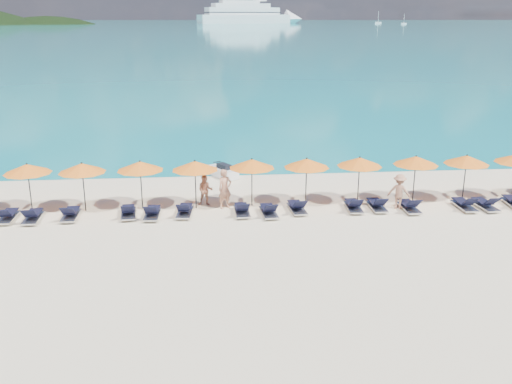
{
  "coord_description": "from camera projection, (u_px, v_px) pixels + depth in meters",
  "views": [
    {
      "loc": [
        -2.11,
        -20.41,
        8.51
      ],
      "look_at": [
        0.0,
        3.0,
        1.2
      ],
      "focal_mm": 40.0,
      "sensor_mm": 36.0,
      "label": 1
    }
  ],
  "objects": [
    {
      "name": "ground",
      "position": [
        263.0,
        244.0,
        22.12
      ],
      "size": [
        1400.0,
        1400.0,
        0.0
      ],
      "primitive_type": "plane",
      "color": "beige"
    },
    {
      "name": "sea",
      "position": [
        204.0,
        23.0,
        649.77
      ],
      "size": [
        1600.0,
        1300.0,
        0.01
      ],
      "primitive_type": "cube",
      "color": "#1FA9B2",
      "rests_on": "ground"
    },
    {
      "name": "headland_small",
      "position": [
        51.0,
        62.0,
        552.21
      ],
      "size": [
        162.0,
        126.0,
        85.5
      ],
      "color": "black",
      "rests_on": "ground"
    },
    {
      "name": "cruise_ship",
      "position": [
        254.0,
        15.0,
        588.16
      ],
      "size": [
        116.04,
        56.95,
        32.47
      ],
      "rotation": [
        0.0,
        0.0,
        0.35
      ],
      "color": "white",
      "rests_on": "ground"
    },
    {
      "name": "sailboat_near",
      "position": [
        378.0,
        22.0,
        588.09
      ],
      "size": [
        6.74,
        2.25,
        12.35
      ],
      "color": "white",
      "rests_on": "ground"
    },
    {
      "name": "sailboat_far",
      "position": [
        404.0,
        23.0,
        545.9
      ],
      "size": [
        5.19,
        1.73,
        9.52
      ],
      "color": "white",
      "rests_on": "ground"
    },
    {
      "name": "jetski",
      "position": [
        223.0,
        171.0,
        31.25
      ],
      "size": [
        1.78,
        2.19,
        0.75
      ],
      "rotation": [
        0.0,
        0.0,
        0.56
      ],
      "color": "white",
      "rests_on": "ground"
    },
    {
      "name": "beachgoer_a",
      "position": [
        225.0,
        189.0,
        26.02
      ],
      "size": [
        0.79,
        0.69,
        1.83
      ],
      "primitive_type": "imported",
      "rotation": [
        0.0,
        0.0,
        0.46
      ],
      "color": "tan",
      "rests_on": "ground"
    },
    {
      "name": "beachgoer_b",
      "position": [
        205.0,
        190.0,
        26.46
      ],
      "size": [
        0.73,
        0.45,
        1.45
      ],
      "primitive_type": "imported",
      "rotation": [
        0.0,
        0.0,
        -0.06
      ],
      "color": "tan",
      "rests_on": "ground"
    },
    {
      "name": "beachgoer_c",
      "position": [
        399.0,
        191.0,
        26.0
      ],
      "size": [
        1.16,
        0.92,
        1.63
      ],
      "primitive_type": "imported",
      "rotation": [
        0.0,
        0.0,
        2.65
      ],
      "color": "tan",
      "rests_on": "ground"
    },
    {
      "name": "umbrella_2",
      "position": [
        27.0,
        169.0,
        25.18
      ],
      "size": [
        2.1,
        2.1,
        2.28
      ],
      "color": "black",
      "rests_on": "ground"
    },
    {
      "name": "umbrella_3",
      "position": [
        82.0,
        168.0,
        25.32
      ],
      "size": [
        2.1,
        2.1,
        2.28
      ],
      "color": "black",
      "rests_on": "ground"
    },
    {
      "name": "umbrella_4",
      "position": [
        140.0,
        166.0,
        25.64
      ],
      "size": [
        2.1,
        2.1,
        2.28
      ],
      "color": "black",
      "rests_on": "ground"
    },
    {
      "name": "umbrella_5",
      "position": [
        195.0,
        166.0,
        25.71
      ],
      "size": [
        2.1,
        2.1,
        2.28
      ],
      "color": "black",
      "rests_on": "ground"
    },
    {
      "name": "umbrella_6",
      "position": [
        252.0,
        164.0,
        26.04
      ],
      "size": [
        2.1,
        2.1,
        2.28
      ],
      "color": "black",
      "rests_on": "ground"
    },
    {
      "name": "umbrella_7",
      "position": [
        307.0,
        163.0,
        26.13
      ],
      "size": [
        2.1,
        2.1,
        2.28
      ],
      "color": "black",
      "rests_on": "ground"
    },
    {
      "name": "umbrella_8",
      "position": [
        360.0,
        162.0,
        26.36
      ],
      "size": [
        2.1,
        2.1,
        2.28
      ],
      "color": "black",
      "rests_on": "ground"
    },
    {
      "name": "umbrella_9",
      "position": [
        416.0,
        161.0,
        26.58
      ],
      "size": [
        2.1,
        2.1,
        2.28
      ],
      "color": "black",
      "rests_on": "ground"
    },
    {
      "name": "umbrella_10",
      "position": [
        467.0,
        160.0,
        26.74
      ],
      "size": [
        2.1,
        2.1,
        2.28
      ],
      "color": "black",
      "rests_on": "ground"
    },
    {
      "name": "lounger_3",
      "position": [
        7.0,
        216.0,
        24.59
      ],
      "size": [
        0.65,
        1.71,
        0.66
      ],
      "rotation": [
        0.0,
        0.0,
        0.02
      ],
      "color": "silver",
      "rests_on": "ground"
    },
    {
      "name": "lounger_4",
      "position": [
        33.0,
        216.0,
        24.55
      ],
      "size": [
        0.68,
        1.72,
        0.66
      ],
      "rotation": [
        0.0,
        0.0,
        0.04
      ],
      "color": "silver",
      "rests_on": "ground"
    },
    {
      "name": "lounger_5",
      "position": [
        71.0,
        214.0,
        24.84
      ],
      "size": [
        0.65,
        1.71,
        0.66
      ],
      "rotation": [
        0.0,
        0.0,
        0.02
      ],
      "color": "silver",
      "rests_on": "ground"
    },
    {
      "name": "lounger_6",
      "position": [
        128.0,
        212.0,
        25.08
      ],
      "size": [
        0.79,
        1.75,
        0.66
      ],
      "rotation": [
        0.0,
        0.0,
        0.1
      ],
      "color": "silver",
      "rests_on": "ground"
    },
    {
      "name": "lounger_7",
      "position": [
        152.0,
        212.0,
        24.98
      ],
      "size": [
        0.69,
        1.72,
        0.66
      ],
      "rotation": [
        0.0,
        0.0,
        -0.04
      ],
      "color": "silver",
      "rests_on": "ground"
    },
    {
      "name": "lounger_8",
      "position": [
        185.0,
        210.0,
        25.25
      ],
      "size": [
        0.77,
        1.75,
        0.66
      ],
      "rotation": [
        0.0,
        0.0,
        -0.09
      ],
      "color": "silver",
      "rests_on": "ground"
    },
    {
      "name": "lounger_9",
      "position": [
        242.0,
        210.0,
        25.35
      ],
      "size": [
        0.67,
        1.72,
        0.66
      ],
      "rotation": [
        0.0,
        0.0,
        0.03
      ],
      "color": "silver",
      "rests_on": "ground"
    },
    {
      "name": "lounger_10",
      "position": [
        269.0,
        210.0,
        25.23
      ],
      "size": [
        0.74,
        1.74,
        0.66
      ],
      "rotation": [
        0.0,
        0.0,
        0.07
      ],
      "color": "silver",
      "rests_on": "ground"
    },
    {
      "name": "lounger_11",
      "position": [
        297.0,
        207.0,
        25.69
      ],
      "size": [
        0.74,
        1.74,
        0.66
      ],
      "rotation": [
        0.0,
        0.0,
        0.07
      ],
      "color": "silver",
      "rests_on": "ground"
    },
    {
      "name": "lounger_12",
      "position": [
        354.0,
        205.0,
        25.9
      ],
      "size": [
        0.72,
        1.73,
        0.66
      ],
      "rotation": [
        0.0,
        0.0,
        -0.06
      ],
      "color": "silver",
      "rests_on": "ground"
    },
    {
      "name": "lounger_13",
      "position": [
        377.0,
        205.0,
        26.01
      ],
      "size": [
        0.63,
        1.7,
        0.66
      ],
      "rotation": [
        0.0,
        0.0,
        -0.01
      ],
      "color": "silver",
      "rests_on": "ground"
    },
    {
      "name": "lounger_14",
      "position": [
        409.0,
        206.0,
        25.83
      ],
      "size": [
        0.63,
        1.7,
        0.66
      ],
      "rotation": [
        0.0,
        0.0,
        0.01
      ],
      "color": "silver",
      "rests_on": "ground"
    },
    {
      "name": "lounger_15",
      "position": [
        464.0,
        204.0,
        26.07
      ],
      "size": [
        0.65,
        1.71,
        0.66
      ],
      "rotation": [
        0.0,
        0.0,
        0.02
      ],
      "color": "silver",
      "rests_on": "ground"
    },
    {
      "name": "lounger_16",
      "position": [
        485.0,
        204.0,
        26.1
      ],
      "size": [
        0.74,
        1.74,
        0.66
      ],
      "rotation": [
        0.0,
        0.0,
        0.07
      ],
      "color": "silver",
      "rests_on": "ground"
    }
  ]
}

